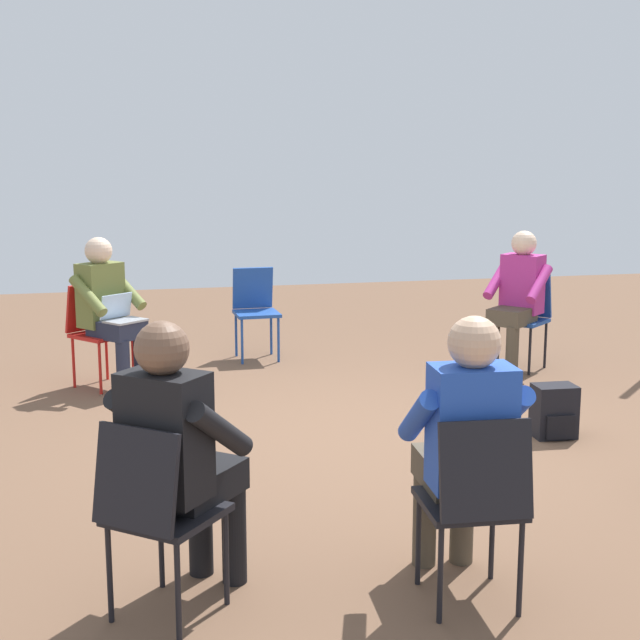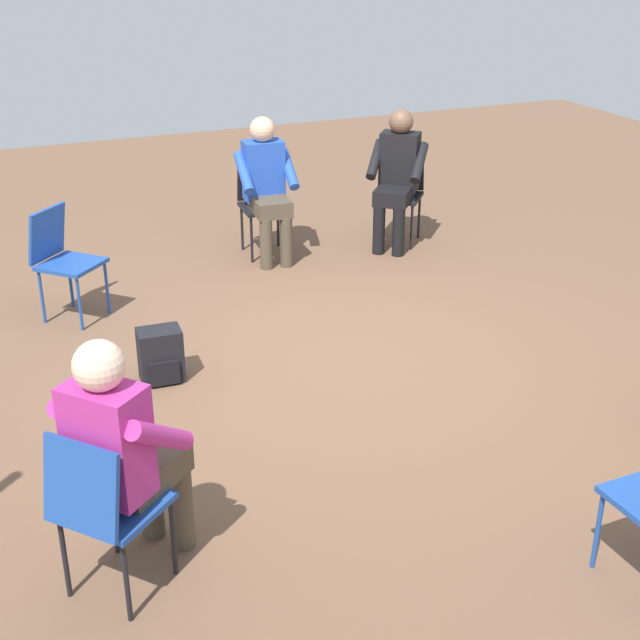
{
  "view_description": "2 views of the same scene",
  "coord_description": "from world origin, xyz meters",
  "px_view_note": "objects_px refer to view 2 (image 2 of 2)",
  "views": [
    {
      "loc": [
        -5.55,
        1.64,
        1.87
      ],
      "look_at": [
        -0.03,
        0.35,
        0.83
      ],
      "focal_mm": 50.0,
      "sensor_mm": 36.0,
      "label": 1
    },
    {
      "loc": [
        4.94,
        -2.3,
        2.8
      ],
      "look_at": [
        0.36,
        -0.35,
        0.53
      ],
      "focal_mm": 50.0,
      "sensor_mm": 36.0,
      "label": 2
    }
  ],
  "objects_px": {
    "chair_northwest": "(400,188)",
    "backpack_near_laptop_user": "(161,358)",
    "chair_southwest": "(62,255)",
    "chair_southeast": "(103,504)",
    "chair_west": "(262,199)",
    "person_in_black": "(397,172)",
    "person_in_blue": "(267,182)",
    "person_in_magenta": "(123,446)"
  },
  "relations": [
    {
      "from": "person_in_black",
      "to": "person_in_blue",
      "type": "bearing_deg",
      "value": 33.07
    },
    {
      "from": "chair_west",
      "to": "person_in_magenta",
      "type": "relative_size",
      "value": 0.69
    },
    {
      "from": "chair_southeast",
      "to": "person_in_blue",
      "type": "xyz_separation_m",
      "value": [
        -3.82,
        2.14,
        0.2
      ]
    },
    {
      "from": "person_in_black",
      "to": "backpack_near_laptop_user",
      "type": "height_order",
      "value": "person_in_black"
    },
    {
      "from": "person_in_magenta",
      "to": "backpack_near_laptop_user",
      "type": "relative_size",
      "value": 3.44
    },
    {
      "from": "person_in_blue",
      "to": "person_in_black",
      "type": "bearing_deg",
      "value": 176.97
    },
    {
      "from": "chair_northwest",
      "to": "chair_southeast",
      "type": "bearing_deg",
      "value": 88.16
    },
    {
      "from": "chair_northwest",
      "to": "backpack_near_laptop_user",
      "type": "distance_m",
      "value": 3.34
    },
    {
      "from": "chair_southwest",
      "to": "person_in_black",
      "type": "distance_m",
      "value": 3.08
    },
    {
      "from": "chair_west",
      "to": "person_in_black",
      "type": "bearing_deg",
      "value": 169.15
    },
    {
      "from": "chair_west",
      "to": "person_in_blue",
      "type": "xyz_separation_m",
      "value": [
        0.17,
        -0.01,
        0.2
      ]
    },
    {
      "from": "person_in_magenta",
      "to": "backpack_near_laptop_user",
      "type": "xyz_separation_m",
      "value": [
        -1.82,
        0.57,
        -0.54
      ]
    },
    {
      "from": "chair_west",
      "to": "backpack_near_laptop_user",
      "type": "bearing_deg",
      "value": 59.13
    },
    {
      "from": "person_in_magenta",
      "to": "person_in_black",
      "type": "xyz_separation_m",
      "value": [
        -3.56,
        3.21,
        0.0
      ]
    },
    {
      "from": "chair_southeast",
      "to": "chair_west",
      "type": "relative_size",
      "value": 1.0
    },
    {
      "from": "chair_southeast",
      "to": "person_in_blue",
      "type": "distance_m",
      "value": 4.39
    },
    {
      "from": "chair_west",
      "to": "backpack_near_laptop_user",
      "type": "height_order",
      "value": "chair_west"
    },
    {
      "from": "chair_northwest",
      "to": "person_in_black",
      "type": "distance_m",
      "value": 0.26
    },
    {
      "from": "chair_northwest",
      "to": "person_in_magenta",
      "type": "height_order",
      "value": "person_in_magenta"
    },
    {
      "from": "person_in_blue",
      "to": "person_in_black",
      "type": "xyz_separation_m",
      "value": [
        0.15,
        1.19,
        0.0
      ]
    },
    {
      "from": "chair_west",
      "to": "chair_southwest",
      "type": "xyz_separation_m",
      "value": [
        0.78,
        -1.86,
        0.0
      ]
    },
    {
      "from": "chair_west",
      "to": "chair_southwest",
      "type": "relative_size",
      "value": 1.0
    },
    {
      "from": "chair_southwest",
      "to": "person_in_magenta",
      "type": "height_order",
      "value": "person_in_magenta"
    },
    {
      "from": "person_in_blue",
      "to": "person_in_black",
      "type": "height_order",
      "value": "same"
    },
    {
      "from": "person_in_magenta",
      "to": "person_in_black",
      "type": "height_order",
      "value": "same"
    },
    {
      "from": "person_in_blue",
      "to": "backpack_near_laptop_user",
      "type": "height_order",
      "value": "person_in_blue"
    },
    {
      "from": "chair_southwest",
      "to": "backpack_near_laptop_user",
      "type": "xyz_separation_m",
      "value": [
        1.28,
        0.4,
        -0.34
      ]
    },
    {
      "from": "chair_west",
      "to": "backpack_near_laptop_user",
      "type": "relative_size",
      "value": 2.36
    },
    {
      "from": "chair_west",
      "to": "person_in_blue",
      "type": "distance_m",
      "value": 0.26
    },
    {
      "from": "chair_southwest",
      "to": "person_in_magenta",
      "type": "distance_m",
      "value": 3.11
    },
    {
      "from": "person_in_blue",
      "to": "chair_southeast",
      "type": "bearing_deg",
      "value": 64.99
    },
    {
      "from": "chair_west",
      "to": "person_in_magenta",
      "type": "height_order",
      "value": "person_in_magenta"
    },
    {
      "from": "chair_southwest",
      "to": "person_in_black",
      "type": "relative_size",
      "value": 0.69
    },
    {
      "from": "chair_northwest",
      "to": "person_in_blue",
      "type": "distance_m",
      "value": 1.32
    },
    {
      "from": "chair_southwest",
      "to": "person_in_magenta",
      "type": "xyz_separation_m",
      "value": [
        3.1,
        -0.17,
        0.2
      ]
    },
    {
      "from": "chair_northwest",
      "to": "backpack_near_laptop_user",
      "type": "bearing_deg",
      "value": 74.7
    },
    {
      "from": "chair_southeast",
      "to": "chair_northwest",
      "type": "height_order",
      "value": "same"
    },
    {
      "from": "chair_northwest",
      "to": "person_in_blue",
      "type": "xyz_separation_m",
      "value": [
        -0.03,
        -1.3,
        0.2
      ]
    },
    {
      "from": "chair_southeast",
      "to": "person_in_magenta",
      "type": "height_order",
      "value": "person_in_magenta"
    },
    {
      "from": "backpack_near_laptop_user",
      "to": "person_in_magenta",
      "type": "bearing_deg",
      "value": -17.55
    },
    {
      "from": "chair_southwest",
      "to": "chair_southeast",
      "type": "bearing_deg",
      "value": 40.62
    },
    {
      "from": "chair_northwest",
      "to": "backpack_near_laptop_user",
      "type": "height_order",
      "value": "chair_northwest"
    }
  ]
}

